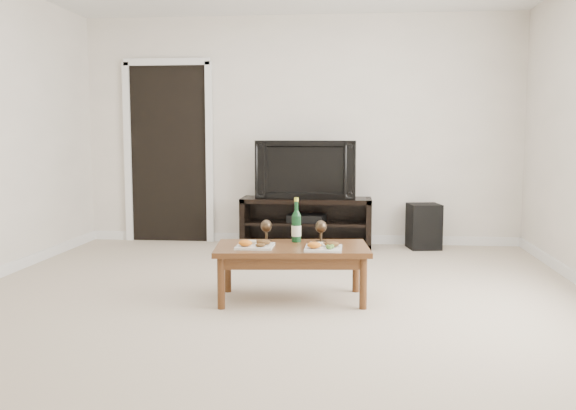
{
  "coord_description": "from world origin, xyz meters",
  "views": [
    {
      "loc": [
        0.6,
        -4.63,
        1.27
      ],
      "look_at": [
        0.09,
        0.43,
        0.7
      ],
      "focal_mm": 40.0,
      "sensor_mm": 36.0,
      "label": 1
    }
  ],
  "objects_px": {
    "media_console": "(306,222)",
    "subwoofer": "(424,226)",
    "coffee_table": "(292,273)",
    "television": "(306,169)"
  },
  "relations": [
    {
      "from": "media_console",
      "to": "subwoofer",
      "type": "bearing_deg",
      "value": 0.18
    },
    {
      "from": "media_console",
      "to": "coffee_table",
      "type": "height_order",
      "value": "media_console"
    },
    {
      "from": "media_console",
      "to": "subwoofer",
      "type": "height_order",
      "value": "media_console"
    },
    {
      "from": "media_console",
      "to": "subwoofer",
      "type": "relative_size",
      "value": 2.92
    },
    {
      "from": "media_console",
      "to": "subwoofer",
      "type": "distance_m",
      "value": 1.3
    },
    {
      "from": "television",
      "to": "coffee_table",
      "type": "xyz_separation_m",
      "value": [
        0.06,
        -2.34,
        -0.66
      ]
    },
    {
      "from": "television",
      "to": "media_console",
      "type": "bearing_deg",
      "value": 0.0
    },
    {
      "from": "television",
      "to": "coffee_table",
      "type": "distance_m",
      "value": 2.44
    },
    {
      "from": "media_console",
      "to": "coffee_table",
      "type": "relative_size",
      "value": 1.26
    },
    {
      "from": "coffee_table",
      "to": "television",
      "type": "bearing_deg",
      "value": 91.47
    }
  ]
}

